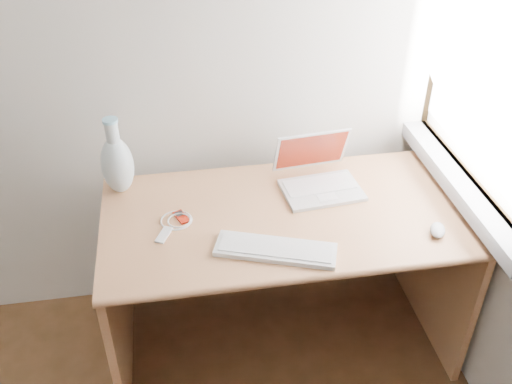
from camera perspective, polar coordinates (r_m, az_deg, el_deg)
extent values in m
cube|color=white|center=(2.09, 23.90, 12.87)|extent=(0.01, 0.90, 1.00)
cube|color=gray|center=(2.30, 19.61, 0.72)|extent=(0.10, 0.96, 0.06)
cube|color=white|center=(2.04, 22.24, 13.68)|extent=(0.02, 0.84, 0.92)
cube|color=tan|center=(2.14, 3.04, -2.35)|extent=(1.37, 0.69, 0.03)
cube|color=tan|center=(2.37, -13.66, -10.88)|extent=(0.03, 0.65, 0.70)
cube|color=tan|center=(2.58, 17.67, -7.13)|extent=(0.03, 0.65, 0.70)
cube|color=tan|center=(2.55, 1.35, -2.21)|extent=(1.31, 0.03, 0.46)
cube|color=silver|center=(2.25, 6.59, 0.18)|extent=(0.32, 0.24, 0.01)
cube|color=white|center=(2.24, 6.60, 0.38)|extent=(0.28, 0.14, 0.00)
cube|color=silver|center=(2.28, 6.09, 3.79)|extent=(0.31, 0.11, 0.19)
cube|color=#992A10|center=(2.28, 6.09, 3.79)|extent=(0.28, 0.09, 0.17)
cube|color=white|center=(1.95, 1.98, -5.79)|extent=(0.43, 0.26, 0.02)
cube|color=white|center=(1.95, 1.99, -5.55)|extent=(0.39, 0.22, 0.00)
ellipsoid|color=silver|center=(2.12, 17.71, -3.64)|extent=(0.08, 0.10, 0.03)
cube|color=red|center=(2.12, -7.47, -2.49)|extent=(0.06, 0.09, 0.01)
cube|color=black|center=(2.12, -7.48, -2.40)|extent=(0.04, 0.04, 0.00)
torus|color=white|center=(2.11, -7.97, -2.82)|extent=(0.14, 0.14, 0.01)
cube|color=white|center=(2.05, -9.19, -4.24)|extent=(0.07, 0.09, 0.01)
ellipsoid|color=silver|center=(2.24, -13.68, 2.59)|extent=(0.12, 0.12, 0.23)
cylinder|color=silver|center=(2.17, -14.21, 5.83)|extent=(0.05, 0.05, 0.10)
cylinder|color=#9BDEF8|center=(2.15, -14.39, 6.93)|extent=(0.06, 0.06, 0.01)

